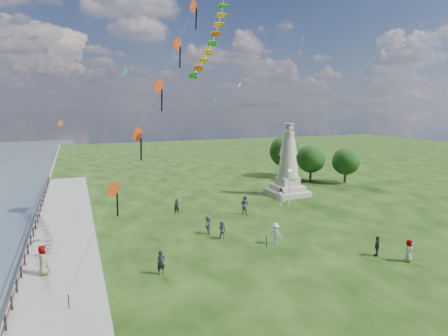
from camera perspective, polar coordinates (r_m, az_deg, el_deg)
name	(u,v)px	position (r m, az deg, el deg)	size (l,w,h in m)	color
waterfront	(46,250)	(32.11, -25.54, -11.16)	(200.00, 200.00, 1.51)	#2D3D44
statue	(288,168)	(45.55, 9.72, -0.07)	(4.32, 4.32, 8.65)	tan
lamppost	(290,180)	(40.06, 9.97, -1.77)	(0.39, 0.39, 4.18)	silver
tree_row	(306,156)	(55.75, 12.42, 1.86)	(9.69, 11.44, 6.31)	#382314
person_0	(161,263)	(25.11, -9.56, -14.02)	(0.58, 0.38, 1.60)	black
person_1	(222,230)	(30.78, -0.25, -9.47)	(0.73, 0.45, 1.50)	#595960
person_2	(276,234)	(30.04, 7.86, -9.88)	(1.08, 0.56, 1.67)	silver
person_3	(377,246)	(29.70, 22.29, -10.95)	(0.87, 0.45, 1.49)	black
person_4	(409,251)	(29.58, 26.33, -11.21)	(0.78, 0.48, 1.59)	#595960
person_6	(177,206)	(37.86, -7.22, -5.84)	(0.57, 0.37, 1.56)	black
person_7	(245,205)	(37.57, 3.16, -5.61)	(0.94, 0.58, 1.92)	#595960
person_8	(280,199)	(40.96, 8.57, -4.69)	(1.00, 0.52, 1.55)	silver
person_9	(281,195)	(42.82, 8.63, -4.02)	(0.95, 0.49, 1.62)	black
person_10	(43,261)	(27.09, -25.82, -12.69)	(0.95, 0.58, 1.94)	#595960
person_11	(208,225)	(31.99, -2.43, -8.65)	(1.47, 0.63, 1.58)	#595960
red_kite_train	(157,93)	(26.28, -10.19, 11.19)	(10.42, 9.35, 18.79)	black
small_kites	(206,83)	(47.44, -2.76, 12.77)	(29.80, 18.02, 24.30)	teal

